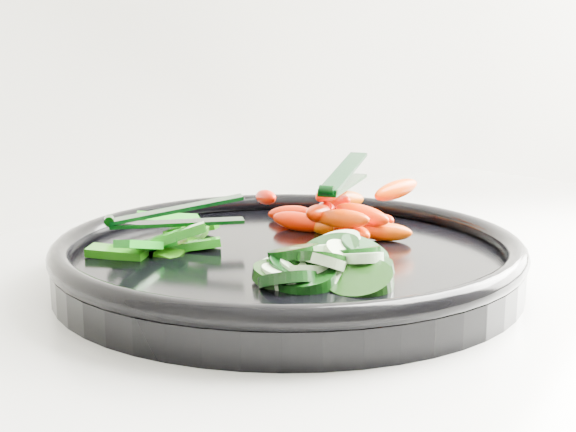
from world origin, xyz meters
TOP-DOWN VIEW (x-y plane):
  - veggie_tray at (0.40, 1.68)m, footprint 0.45×0.45m
  - cucumber_pile at (0.37, 1.61)m, footprint 0.12×0.12m
  - carrot_pile at (0.48, 1.70)m, footprint 0.15×0.16m
  - pepper_pile at (0.33, 1.76)m, footprint 0.13×0.10m
  - tong_carrot at (0.48, 1.70)m, footprint 0.10×0.07m
  - tong_pepper at (0.34, 1.76)m, footprint 0.11×0.06m

SIDE VIEW (x-z plane):
  - veggie_tray at x=0.40m, z-range 0.93..0.97m
  - pepper_pile at x=0.33m, z-range 0.94..0.98m
  - cucumber_pile at x=0.37m, z-range 0.94..0.98m
  - carrot_pile at x=0.48m, z-range 0.95..1.00m
  - tong_pepper at x=0.34m, z-range 0.97..0.99m
  - tong_carrot at x=0.48m, z-range 0.99..1.02m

